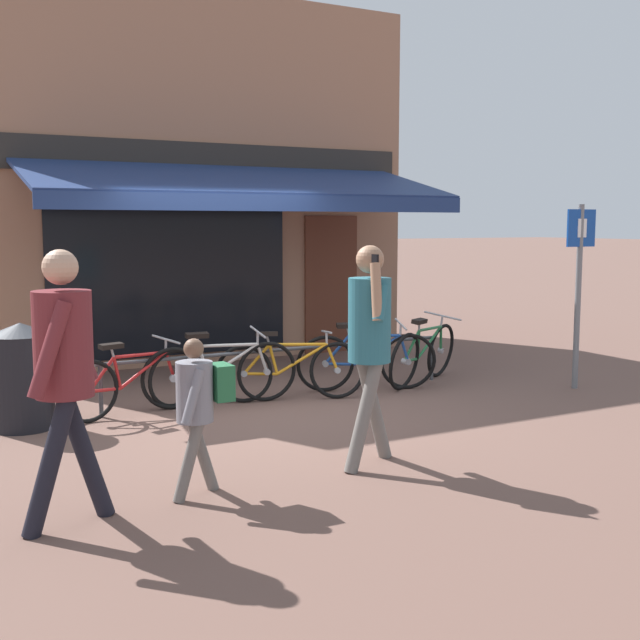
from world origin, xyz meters
TOP-DOWN VIEW (x-y plane):
  - ground_plane at (0.00, 0.00)m, footprint 160.00×160.00m
  - shop_front at (0.69, 4.61)m, footprint 6.17×4.97m
  - bike_rack_rail at (0.49, 0.54)m, footprint 4.28×0.04m
  - bicycle_red at (-1.28, 0.46)m, footprint 1.60×0.58m
  - bicycle_silver at (-0.33, 0.44)m, footprint 1.74×0.52m
  - bicycle_orange at (0.48, 0.34)m, footprint 1.67×0.64m
  - bicycle_blue at (1.49, 0.35)m, footprint 1.64×0.78m
  - bicycle_green at (2.36, 0.41)m, footprint 1.58×0.93m
  - pedestrian_adult at (-0.03, -2.15)m, footprint 0.60×0.61m
  - pedestrian_child at (-1.52, -2.20)m, footprint 0.48×0.44m
  - pedestrian_second_adult at (-2.48, -2.36)m, footprint 0.65×0.57m
  - litter_bin at (-2.37, 0.45)m, footprint 0.61×0.61m
  - parking_sign at (3.80, -0.70)m, footprint 0.44×0.07m

SIDE VIEW (x-z plane):
  - ground_plane at x=0.00m, z-range 0.00..0.00m
  - bicycle_orange at x=0.48m, z-range -0.05..0.75m
  - bicycle_red at x=-1.28m, z-range -0.04..0.75m
  - bicycle_blue at x=1.49m, z-range -0.05..0.79m
  - bicycle_silver at x=-0.33m, z-range -0.05..0.79m
  - bicycle_green at x=2.36m, z-range -0.06..0.81m
  - bike_rack_rail at x=0.49m, z-range 0.20..0.77m
  - litter_bin at x=-2.37m, z-range 0.00..1.04m
  - pedestrian_child at x=-1.52m, z-range 0.14..1.31m
  - pedestrian_second_adult at x=-2.48m, z-range 0.20..2.03m
  - pedestrian_adult at x=-0.03m, z-range 0.21..2.04m
  - parking_sign at x=3.80m, z-range 0.26..2.47m
  - shop_front at x=0.69m, z-range -0.01..5.20m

